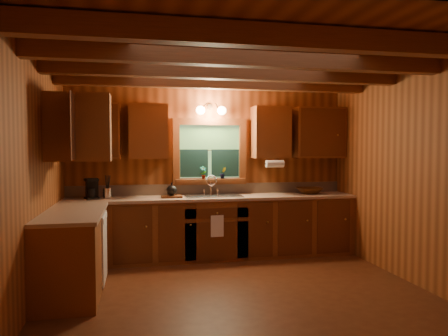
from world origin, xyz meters
TOP-DOWN VIEW (x-y plane):
  - room at (0.00, 0.00)m, footprint 4.20×4.20m
  - ceiling_beams at (0.00, 0.00)m, footprint 4.20×2.54m
  - base_cabinets at (-0.49, 1.28)m, footprint 4.20×2.22m
  - countertop at (-0.48, 1.29)m, footprint 4.20×2.24m
  - backsplash at (0.00, 1.89)m, footprint 4.20×0.02m
  - dishwasher_panel at (-1.47, 0.68)m, footprint 0.02×0.60m
  - upper_cabinets at (-0.56, 1.42)m, footprint 4.19×1.77m
  - window at (0.00, 1.87)m, footprint 1.12×0.08m
  - window_sill at (0.00, 1.82)m, footprint 1.06×0.14m
  - wall_sconce at (0.00, 1.75)m, footprint 0.45×0.21m
  - paper_towel_roll at (0.92, 1.53)m, footprint 0.27×0.11m
  - dish_towel at (0.00, 1.26)m, footprint 0.18×0.01m
  - sink at (0.00, 1.60)m, footprint 0.82×0.48m
  - coffee_maker at (-1.70, 1.63)m, footprint 0.16×0.20m
  - utensil_crock at (-1.49, 1.63)m, footprint 0.11×0.11m
  - cutting_board at (-0.60, 1.57)m, footprint 0.29×0.21m
  - teakettle at (-0.60, 1.57)m, footprint 0.15×0.15m
  - wicker_basket at (1.51, 1.63)m, footprint 0.41×0.41m
  - potted_plant_left at (-0.11, 1.81)m, footprint 0.11×0.09m
  - potted_plant_right at (0.19, 1.81)m, footprint 0.11×0.10m

SIDE VIEW (x-z plane):
  - base_cabinets at x=-0.49m, z-range 0.00..0.86m
  - dishwasher_panel at x=-1.47m, z-range 0.03..0.83m
  - dish_towel at x=0.00m, z-range 0.37..0.67m
  - sink at x=0.00m, z-range 0.64..1.07m
  - countertop at x=-0.48m, z-range 0.86..0.90m
  - cutting_board at x=-0.60m, z-range 0.90..0.93m
  - wicker_basket at x=1.51m, z-range 0.90..0.99m
  - utensil_crock at x=-1.49m, z-range 0.82..1.14m
  - backsplash at x=0.00m, z-range 0.90..1.06m
  - teakettle at x=-0.60m, z-range 0.91..1.09m
  - coffee_maker at x=-1.70m, z-range 0.90..1.18m
  - window_sill at x=0.00m, z-range 1.10..1.14m
  - potted_plant_right at x=0.19m, z-range 1.14..1.31m
  - potted_plant_left at x=-0.11m, z-range 1.14..1.33m
  - room at x=0.00m, z-range -0.80..3.40m
  - paper_towel_roll at x=0.92m, z-range 1.31..1.42m
  - window at x=0.00m, z-range 1.03..2.03m
  - upper_cabinets at x=-0.56m, z-range 1.45..2.23m
  - wall_sconce at x=0.00m, z-range 2.08..2.25m
  - ceiling_beams at x=0.00m, z-range 2.40..2.58m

